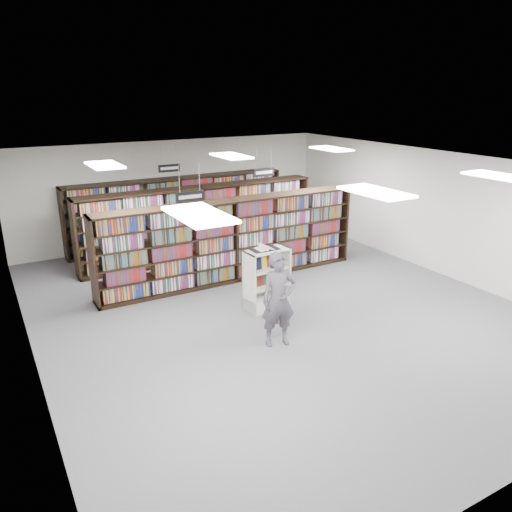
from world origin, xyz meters
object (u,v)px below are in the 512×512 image
open_book (264,248)px  shopper (279,300)px  endcap_display (266,288)px  bookshelf_row_near (233,240)px

open_book → shopper: shopper is taller
open_book → endcap_display: bearing=-8.1°
bookshelf_row_near → shopper: bookshelf_row_near is taller
bookshelf_row_near → shopper: bearing=-103.1°
bookshelf_row_near → endcap_display: (-0.16, -1.92, -0.57)m
bookshelf_row_near → endcap_display: bearing=-94.8°
bookshelf_row_near → shopper: (-0.81, -3.49, -0.13)m
bookshelf_row_near → endcap_display: 2.01m
endcap_display → open_book: size_ratio=2.24×
bookshelf_row_near → endcap_display: size_ratio=5.08×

